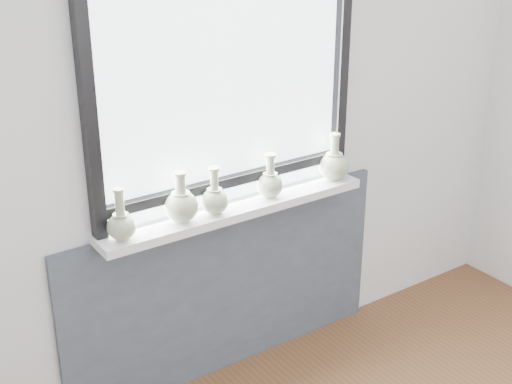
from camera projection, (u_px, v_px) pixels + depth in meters
back_wall at (222, 114)px, 3.10m from camera, size 3.60×0.02×2.60m
apron_panel at (229, 289)px, 3.42m from camera, size 1.70×0.03×0.86m
windowsill at (236, 209)px, 3.19m from camera, size 1.32×0.18×0.04m
window at (226, 84)px, 3.02m from camera, size 1.30×0.06×1.05m
vase_a at (121, 224)px, 2.85m from camera, size 0.12×0.12×0.22m
vase_b at (181, 204)px, 3.01m from camera, size 0.15×0.15×0.22m
vase_c at (215, 199)px, 3.08m from camera, size 0.12×0.12×0.21m
vase_d at (270, 183)px, 3.25m from camera, size 0.12×0.12×0.21m
vase_e at (334, 164)px, 3.44m from camera, size 0.15×0.15×0.23m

